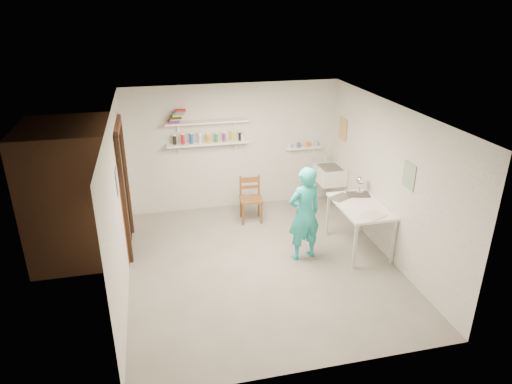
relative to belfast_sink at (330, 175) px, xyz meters
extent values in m
cube|color=slate|center=(-1.75, -1.70, -0.71)|extent=(4.00, 4.50, 0.02)
cube|color=silver|center=(-1.75, -1.70, 1.71)|extent=(4.00, 4.50, 0.02)
cube|color=silver|center=(-1.75, 0.56, 0.50)|extent=(4.00, 0.02, 2.40)
cube|color=silver|center=(-1.75, -3.96, 0.50)|extent=(4.00, 0.02, 2.40)
cube|color=silver|center=(-3.76, -1.70, 0.50)|extent=(0.02, 4.50, 2.40)
cube|color=silver|center=(0.26, -1.70, 0.50)|extent=(0.02, 4.50, 2.40)
cube|color=black|center=(-3.74, -0.65, 0.30)|extent=(0.02, 0.90, 2.00)
cube|color=brown|center=(-4.45, -0.65, 0.35)|extent=(1.40, 1.50, 2.10)
cube|color=brown|center=(-3.72, -0.65, 1.35)|extent=(0.06, 1.05, 0.10)
cube|color=brown|center=(-3.72, -1.15, 0.30)|extent=(0.06, 0.10, 2.00)
cube|color=brown|center=(-3.72, -0.15, 0.30)|extent=(0.06, 0.10, 2.00)
cube|color=white|center=(-2.25, 0.43, 0.65)|extent=(1.50, 0.22, 0.03)
cube|color=white|center=(-2.25, 0.43, 1.05)|extent=(1.50, 0.22, 0.03)
cube|color=white|center=(-0.40, 0.47, 0.42)|extent=(0.70, 0.14, 0.03)
cube|color=#334C7F|center=(-3.74, -1.65, 0.85)|extent=(0.01, 0.28, 0.36)
cube|color=#995933|center=(0.24, 0.10, 0.85)|extent=(0.01, 0.34, 0.42)
cube|color=#3F724C|center=(0.24, -2.25, 0.80)|extent=(0.01, 0.30, 0.38)
cube|color=white|center=(0.00, 0.00, 0.00)|extent=(0.48, 0.60, 0.30)
imported|color=#23B2AF|center=(-1.07, -1.63, 0.06)|extent=(0.62, 0.47, 1.52)
cylinder|color=#F7E3A8|center=(-1.02, -1.42, 0.31)|extent=(0.27, 0.09, 0.27)
cube|color=brown|center=(-1.59, -0.19, -0.27)|extent=(0.43, 0.41, 0.85)
cube|color=white|center=(-0.11, -1.58, -0.31)|extent=(0.71, 1.18, 0.79)
sphere|color=white|center=(0.08, -1.11, 0.31)|extent=(0.15, 0.15, 0.15)
cylinder|color=black|center=(-2.87, 0.43, 0.75)|extent=(0.06, 0.06, 0.17)
cylinder|color=red|center=(-2.72, 0.43, 0.75)|extent=(0.06, 0.06, 0.17)
cylinder|color=blue|center=(-2.56, 0.43, 0.75)|extent=(0.06, 0.06, 0.17)
cylinder|color=white|center=(-2.41, 0.43, 0.75)|extent=(0.06, 0.06, 0.17)
cylinder|color=orange|center=(-2.25, 0.43, 0.75)|extent=(0.06, 0.06, 0.17)
cylinder|color=#268C3F|center=(-2.09, 0.43, 0.75)|extent=(0.06, 0.06, 0.17)
cylinder|color=#8C268C|center=(-1.94, 0.43, 0.75)|extent=(0.06, 0.06, 0.17)
cylinder|color=gold|center=(-1.78, 0.43, 0.75)|extent=(0.06, 0.06, 0.17)
cylinder|color=black|center=(-1.63, 0.43, 0.75)|extent=(0.06, 0.06, 0.17)
cube|color=red|center=(-2.85, 0.43, 1.08)|extent=(0.18, 0.14, 0.03)
cube|color=#1933A5|center=(-2.83, 0.43, 1.11)|extent=(0.18, 0.14, 0.03)
cube|color=orange|center=(-2.81, 0.43, 1.14)|extent=(0.18, 0.14, 0.03)
cube|color=black|center=(-2.79, 0.43, 1.16)|extent=(0.18, 0.14, 0.03)
cube|color=yellow|center=(-2.77, 0.43, 1.19)|extent=(0.18, 0.14, 0.03)
cube|color=#338C4C|center=(-2.75, 0.43, 1.22)|extent=(0.18, 0.14, 0.03)
cube|color=#8C3F8C|center=(-2.73, 0.43, 1.25)|extent=(0.18, 0.14, 0.03)
cube|color=red|center=(-2.71, 0.43, 1.27)|extent=(0.18, 0.14, 0.03)
cylinder|color=silver|center=(-0.61, 0.47, 0.48)|extent=(0.07, 0.07, 0.09)
cylinder|color=#335999|center=(-0.47, 0.47, 0.48)|extent=(0.07, 0.07, 0.09)
cylinder|color=orange|center=(-0.33, 0.47, 0.48)|extent=(0.07, 0.07, 0.09)
cylinder|color=#999999|center=(-0.19, 0.47, 0.48)|extent=(0.07, 0.07, 0.09)
cube|color=silver|center=(-0.11, -1.58, 0.09)|extent=(0.30, 0.22, 0.00)
cube|color=#4C4742|center=(-0.11, -1.58, 0.09)|extent=(0.30, 0.22, 0.00)
cube|color=beige|center=(-0.11, -1.58, 0.10)|extent=(0.30, 0.22, 0.00)
cube|color=#383330|center=(-0.11, -1.58, 0.10)|extent=(0.30, 0.22, 0.00)
camera|label=1|loc=(-3.21, -7.58, 3.11)|focal=32.00mm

